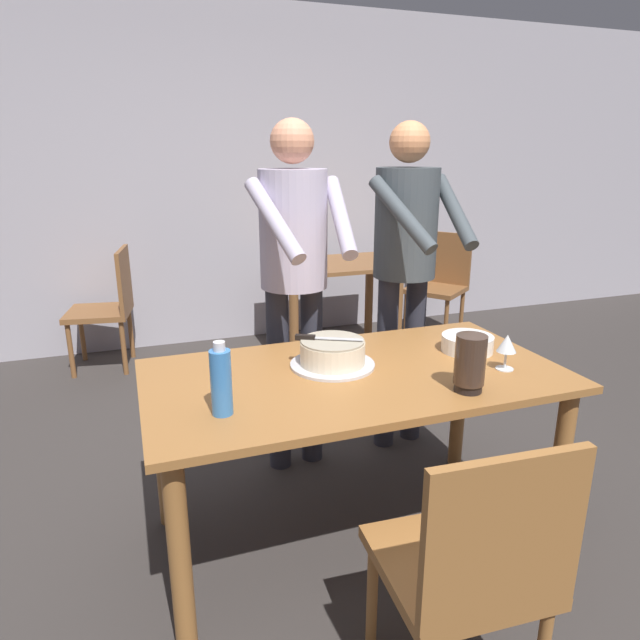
% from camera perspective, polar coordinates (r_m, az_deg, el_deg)
% --- Properties ---
extents(ground_plane, '(14.00, 14.00, 0.00)m').
position_cam_1_polar(ground_plane, '(2.57, 3.28, -21.06)').
color(ground_plane, '#383330').
extents(back_wall, '(10.00, 0.12, 2.70)m').
position_cam_1_polar(back_wall, '(4.79, -10.08, 13.95)').
color(back_wall, '#ADA8B2').
rests_on(back_wall, ground_plane).
extents(main_dining_table, '(1.62, 0.86, 0.75)m').
position_cam_1_polar(main_dining_table, '(2.23, 3.56, -7.97)').
color(main_dining_table, '#9E6633').
rests_on(main_dining_table, ground_plane).
extents(cake_on_platter, '(0.34, 0.34, 0.11)m').
position_cam_1_polar(cake_on_platter, '(2.23, 1.29, -3.49)').
color(cake_on_platter, silver).
rests_on(cake_on_platter, main_dining_table).
extents(cake_knife, '(0.25, 0.14, 0.02)m').
position_cam_1_polar(cake_knife, '(2.21, -0.55, -1.83)').
color(cake_knife, silver).
rests_on(cake_knife, cake_on_platter).
extents(plate_stack, '(0.22, 0.22, 0.07)m').
position_cam_1_polar(plate_stack, '(2.48, 14.85, -2.32)').
color(plate_stack, white).
rests_on(plate_stack, main_dining_table).
extents(wine_glass_near, '(0.08, 0.08, 0.14)m').
position_cam_1_polar(wine_glass_near, '(2.29, 18.59, -2.40)').
color(wine_glass_near, silver).
rests_on(wine_glass_near, main_dining_table).
extents(water_bottle, '(0.07, 0.07, 0.25)m').
position_cam_1_polar(water_bottle, '(1.84, -10.09, -6.20)').
color(water_bottle, '#387AC6').
rests_on(water_bottle, main_dining_table).
extents(hurricane_lamp, '(0.11, 0.11, 0.21)m').
position_cam_1_polar(hurricane_lamp, '(2.05, 15.11, -4.27)').
color(hurricane_lamp, black).
rests_on(hurricane_lamp, main_dining_table).
extents(person_cutting_cake, '(0.47, 0.56, 1.72)m').
position_cam_1_polar(person_cutting_cake, '(2.66, -2.63, 6.02)').
color(person_cutting_cake, '#2D2D38').
rests_on(person_cutting_cake, ground_plane).
extents(person_standing_beside, '(0.46, 0.57, 1.72)m').
position_cam_1_polar(person_standing_beside, '(2.92, 8.77, 6.81)').
color(person_standing_beside, '#2D2D38').
rests_on(person_standing_beside, ground_plane).
extents(chair_near_side, '(0.47, 0.47, 0.90)m').
position_cam_1_polar(chair_near_side, '(1.71, 15.26, -23.06)').
color(chair_near_side, '#9E6633').
rests_on(chair_near_side, ground_plane).
extents(background_table, '(1.00, 0.70, 0.74)m').
position_cam_1_polar(background_table, '(4.41, 1.54, 3.82)').
color(background_table, brown).
rests_on(background_table, ground_plane).
extents(background_chair_0, '(0.51, 0.51, 0.90)m').
position_cam_1_polar(background_chair_0, '(4.41, -20.82, 1.53)').
color(background_chair_0, brown).
rests_on(background_chair_0, ground_plane).
extents(background_chair_1, '(0.62, 0.62, 0.90)m').
position_cam_1_polar(background_chair_1, '(4.97, 12.15, 3.93)').
color(background_chair_1, brown).
rests_on(background_chair_1, ground_plane).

